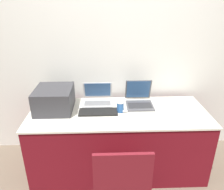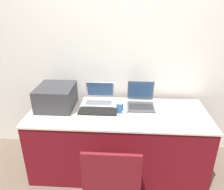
{
  "view_description": "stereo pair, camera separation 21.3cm",
  "coord_description": "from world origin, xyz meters",
  "px_view_note": "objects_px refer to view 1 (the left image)",
  "views": [
    {
      "loc": [
        -0.15,
        -1.7,
        1.84
      ],
      "look_at": [
        -0.07,
        0.4,
        0.92
      ],
      "focal_mm": 35.0,
      "sensor_mm": 36.0,
      "label": 1
    },
    {
      "loc": [
        0.07,
        -1.7,
        1.84
      ],
      "look_at": [
        -0.07,
        0.4,
        0.92
      ],
      "focal_mm": 35.0,
      "sensor_mm": 36.0,
      "label": 2
    }
  ],
  "objects_px": {
    "external_keyboard": "(98,112)",
    "chair": "(121,178)",
    "laptop_right": "(139,100)",
    "printer": "(54,98)",
    "laptop_left": "(98,98)",
    "mouse": "(125,111)",
    "coffee_cup": "(120,107)"
  },
  "relations": [
    {
      "from": "external_keyboard",
      "to": "chair",
      "type": "distance_m",
      "value": 0.76
    },
    {
      "from": "laptop_right",
      "to": "printer",
      "type": "bearing_deg",
      "value": -173.97
    },
    {
      "from": "printer",
      "to": "laptop_right",
      "type": "xyz_separation_m",
      "value": [
        0.93,
        0.1,
        -0.07
      ]
    },
    {
      "from": "laptop_left",
      "to": "mouse",
      "type": "xyz_separation_m",
      "value": [
        0.3,
        -0.26,
        -0.03
      ]
    },
    {
      "from": "laptop_right",
      "to": "mouse",
      "type": "bearing_deg",
      "value": -132.51
    },
    {
      "from": "printer",
      "to": "coffee_cup",
      "type": "distance_m",
      "value": 0.71
    },
    {
      "from": "laptop_left",
      "to": "mouse",
      "type": "height_order",
      "value": "laptop_left"
    },
    {
      "from": "printer",
      "to": "mouse",
      "type": "height_order",
      "value": "printer"
    },
    {
      "from": "coffee_cup",
      "to": "chair",
      "type": "height_order",
      "value": "coffee_cup"
    },
    {
      "from": "printer",
      "to": "external_keyboard",
      "type": "relative_size",
      "value": 1.03
    },
    {
      "from": "external_keyboard",
      "to": "coffee_cup",
      "type": "relative_size",
      "value": 3.52
    },
    {
      "from": "printer",
      "to": "external_keyboard",
      "type": "xyz_separation_m",
      "value": [
        0.47,
        -0.09,
        -0.12
      ]
    },
    {
      "from": "coffee_cup",
      "to": "printer",
      "type": "bearing_deg",
      "value": 173.68
    },
    {
      "from": "laptop_left",
      "to": "chair",
      "type": "bearing_deg",
      "value": -77.46
    },
    {
      "from": "external_keyboard",
      "to": "chair",
      "type": "height_order",
      "value": "chair"
    },
    {
      "from": "printer",
      "to": "laptop_left",
      "type": "distance_m",
      "value": 0.49
    },
    {
      "from": "external_keyboard",
      "to": "laptop_right",
      "type": "bearing_deg",
      "value": 22.58
    },
    {
      "from": "chair",
      "to": "mouse",
      "type": "bearing_deg",
      "value": 82.7
    },
    {
      "from": "laptop_right",
      "to": "external_keyboard",
      "type": "height_order",
      "value": "laptop_right"
    },
    {
      "from": "laptop_left",
      "to": "chair",
      "type": "height_order",
      "value": "laptop_left"
    },
    {
      "from": "printer",
      "to": "mouse",
      "type": "distance_m",
      "value": 0.77
    },
    {
      "from": "mouse",
      "to": "printer",
      "type": "bearing_deg",
      "value": 172.81
    },
    {
      "from": "laptop_left",
      "to": "chair",
      "type": "xyz_separation_m",
      "value": [
        0.21,
        -0.94,
        -0.29
      ]
    },
    {
      "from": "printer",
      "to": "laptop_right",
      "type": "distance_m",
      "value": 0.94
    },
    {
      "from": "laptop_right",
      "to": "mouse",
      "type": "xyz_separation_m",
      "value": [
        -0.18,
        -0.19,
        -0.04
      ]
    },
    {
      "from": "external_keyboard",
      "to": "printer",
      "type": "bearing_deg",
      "value": 168.67
    },
    {
      "from": "mouse",
      "to": "laptop_left",
      "type": "bearing_deg",
      "value": 138.84
    },
    {
      "from": "laptop_left",
      "to": "external_keyboard",
      "type": "xyz_separation_m",
      "value": [
        0.01,
        -0.26,
        -0.04
      ]
    },
    {
      "from": "mouse",
      "to": "chair",
      "type": "height_order",
      "value": "chair"
    },
    {
      "from": "laptop_right",
      "to": "external_keyboard",
      "type": "relative_size",
      "value": 0.81
    },
    {
      "from": "laptop_left",
      "to": "coffee_cup",
      "type": "relative_size",
      "value": 2.9
    },
    {
      "from": "laptop_left",
      "to": "coffee_cup",
      "type": "height_order",
      "value": "laptop_left"
    }
  ]
}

